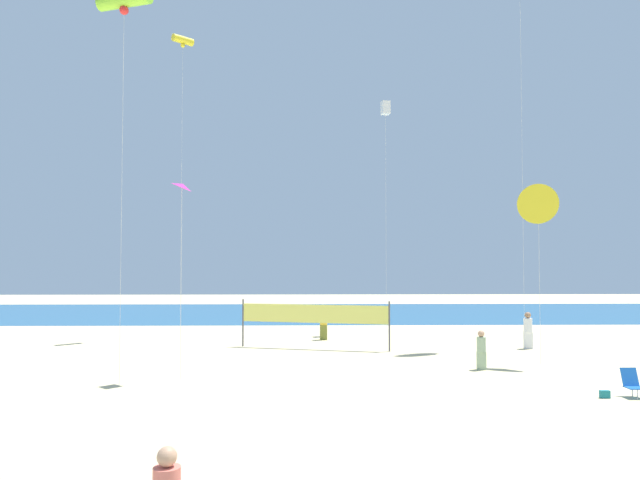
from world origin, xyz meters
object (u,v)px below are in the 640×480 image
(folding_beach_chair, at_px, (632,382))
(kite_yellow_tube, at_px, (183,42))
(volleyball_net, at_px, (314,316))
(beachgoer_white_shirt, at_px, (528,329))
(beachgoer_mustard_shirt, at_px, (324,322))
(kite_magenta_diamond, at_px, (183,188))
(beachgoer_sage_shirt, at_px, (481,349))
(kite_white_box, at_px, (385,109))
(kite_lime_tube, at_px, (124,1))
(beach_handbag, at_px, (605,394))
(kite_yellow_delta, at_px, (538,204))

(folding_beach_chair, xyz_separation_m, kite_yellow_tube, (-17.63, 15.12, 16.65))
(kite_yellow_tube, bearing_deg, volleyball_net, -31.51)
(beachgoer_white_shirt, relative_size, kite_yellow_tube, 0.10)
(beachgoer_mustard_shirt, relative_size, kite_yellow_tube, 0.10)
(kite_magenta_diamond, distance_m, kite_yellow_tube, 15.98)
(beachgoer_sage_shirt, bearing_deg, kite_white_box, -151.87)
(beachgoer_mustard_shirt, xyz_separation_m, kite_magenta_diamond, (-5.48, -10.77, 6.07))
(volleyball_net, bearing_deg, kite_lime_tube, -129.05)
(beach_handbag, height_order, kite_yellow_tube, kite_yellow_tube)
(volleyball_net, height_order, kite_lime_tube, kite_lime_tube)
(beachgoer_white_shirt, relative_size, kite_magenta_diamond, 0.25)
(volleyball_net, height_order, beach_handbag, volleyball_net)
(beachgoer_white_shirt, bearing_deg, beachgoer_sage_shirt, 155.90)
(kite_magenta_diamond, distance_m, kite_lime_tube, 6.88)
(beachgoer_white_shirt, distance_m, volleyball_net, 10.62)
(volleyball_net, xyz_separation_m, kite_yellow_delta, (9.46, -4.54, 5.11))
(beach_handbag, bearing_deg, volleyball_net, 130.56)
(volleyball_net, bearing_deg, folding_beach_chair, -46.20)
(folding_beach_chair, bearing_deg, kite_yellow_tube, 125.31)
(beachgoer_white_shirt, height_order, kite_magenta_diamond, kite_magenta_diamond)
(kite_magenta_diamond, height_order, kite_yellow_tube, kite_yellow_tube)
(beachgoer_mustard_shirt, height_order, kite_white_box, kite_white_box)
(beachgoer_sage_shirt, xyz_separation_m, volleyball_net, (-6.62, 5.70, 0.80))
(beachgoer_white_shirt, xyz_separation_m, kite_yellow_tube, (-18.21, 4.83, 16.15))
(folding_beach_chair, relative_size, kite_yellow_delta, 0.12)
(kite_yellow_delta, distance_m, kite_yellow_tube, 22.00)
(beachgoer_white_shirt, xyz_separation_m, beachgoer_sage_shirt, (-3.98, -5.53, -0.14))
(beachgoer_mustard_shirt, bearing_deg, kite_yellow_delta, -116.82)
(kite_magenta_diamond, relative_size, kite_yellow_tube, 0.42)
(kite_yellow_tube, bearing_deg, folding_beach_chair, -40.60)
(beachgoer_sage_shirt, height_order, volleyball_net, volleyball_net)
(beachgoer_white_shirt, distance_m, folding_beach_chair, 10.31)
(volleyball_net, bearing_deg, kite_yellow_tube, 148.49)
(folding_beach_chair, xyz_separation_m, kite_magenta_diamond, (-14.94, 3.01, 6.57))
(folding_beach_chair, xyz_separation_m, volleyball_net, (-10.02, 10.45, 1.16))
(folding_beach_chair, distance_m, beach_handbag, 1.03)
(beachgoer_white_shirt, xyz_separation_m, kite_lime_tube, (-17.44, -8.27, 12.60))
(beachgoer_mustard_shirt, distance_m, beachgoer_white_shirt, 10.63)
(beachgoer_sage_shirt, xyz_separation_m, kite_magenta_diamond, (-11.54, -1.74, 6.20))
(beachgoer_white_shirt, bearing_deg, kite_yellow_tube, 86.76)
(beachgoer_white_shirt, bearing_deg, beach_handbag, -176.75)
(kite_yellow_tube, bearing_deg, kite_lime_tube, -86.64)
(folding_beach_chair, height_order, kite_yellow_delta, kite_yellow_delta)
(kite_yellow_delta, xyz_separation_m, kite_white_box, (-4.95, 11.39, 7.08))
(kite_yellow_delta, bearing_deg, kite_magenta_diamond, -168.59)
(beach_handbag, distance_m, kite_yellow_delta, 8.98)
(beach_handbag, bearing_deg, kite_yellow_tube, 137.54)
(kite_lime_tube, bearing_deg, kite_white_box, 53.41)
(kite_magenta_diamond, xyz_separation_m, kite_yellow_delta, (14.38, 2.90, -0.30))
(beachgoer_sage_shirt, height_order, kite_white_box, kite_white_box)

